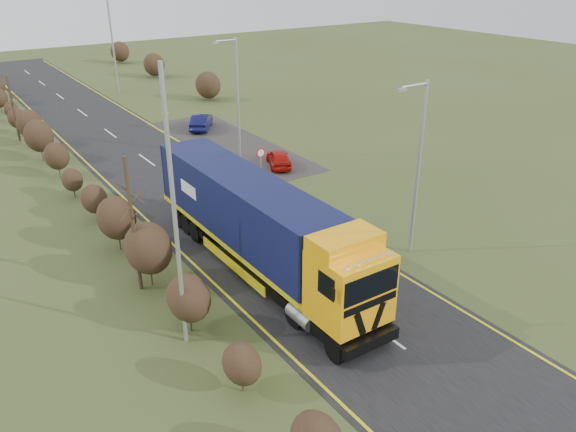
% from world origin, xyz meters
% --- Properties ---
extents(ground, '(160.00, 160.00, 0.00)m').
position_xyz_m(ground, '(0.00, 0.00, 0.00)').
color(ground, '#3B471E').
rests_on(ground, ground).
extents(road, '(8.00, 120.00, 0.02)m').
position_xyz_m(road, '(0.00, 10.00, 0.01)').
color(road, black).
rests_on(road, ground).
extents(layby, '(6.00, 18.00, 0.02)m').
position_xyz_m(layby, '(6.50, 20.00, 0.01)').
color(layby, '#2B2926').
rests_on(layby, ground).
extents(lane_markings, '(7.52, 116.00, 0.01)m').
position_xyz_m(lane_markings, '(0.00, 9.69, 0.03)').
color(lane_markings, '#CDCA13').
rests_on(lane_markings, road).
extents(hedgerow, '(2.24, 102.04, 6.05)m').
position_xyz_m(hedgerow, '(-6.00, 7.89, 1.62)').
color(hedgerow, black).
rests_on(hedgerow, ground).
extents(lorry, '(3.02, 15.53, 4.33)m').
position_xyz_m(lorry, '(-1.42, 2.47, 2.46)').
color(lorry, black).
rests_on(lorry, ground).
extents(car_red_hatchback, '(2.65, 3.71, 1.17)m').
position_xyz_m(car_red_hatchback, '(7.05, 13.67, 0.59)').
color(car_red_hatchback, '#A20F08').
rests_on(car_red_hatchback, ground).
extents(car_blue_sedan, '(3.36, 3.94, 1.28)m').
position_xyz_m(car_blue_sedan, '(6.74, 24.92, 0.64)').
color(car_blue_sedan, '#090B36').
rests_on(car_blue_sedan, ground).
extents(streetlight_near, '(1.78, 0.18, 8.33)m').
position_xyz_m(streetlight_near, '(5.55, -0.15, 4.57)').
color(streetlight_near, '#949799').
rests_on(streetlight_near, ground).
extents(streetlight_mid, '(1.77, 0.18, 8.29)m').
position_xyz_m(streetlight_mid, '(5.70, 16.84, 4.55)').
color(streetlight_mid, '#949799').
rests_on(streetlight_mid, ground).
extents(streetlight_far, '(2.11, 0.20, 9.99)m').
position_xyz_m(streetlight_far, '(5.39, 42.02, 5.53)').
color(streetlight_far, '#949799').
rests_on(streetlight_far, ground).
extents(left_pole, '(0.16, 0.16, 10.30)m').
position_xyz_m(left_pole, '(-6.43, -0.46, 5.15)').
color(left_pole, '#949799').
rests_on(left_pole, ground).
extents(speed_sign, '(0.62, 0.10, 2.26)m').
position_xyz_m(speed_sign, '(4.52, 11.88, 1.57)').
color(speed_sign, '#949799').
rests_on(speed_sign, ground).
extents(warning_board, '(0.64, 0.11, 1.68)m').
position_xyz_m(warning_board, '(4.29, 26.55, 1.00)').
color(warning_board, '#949799').
rests_on(warning_board, ground).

